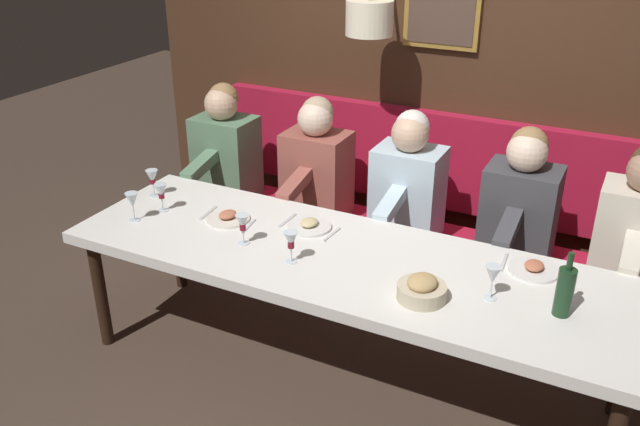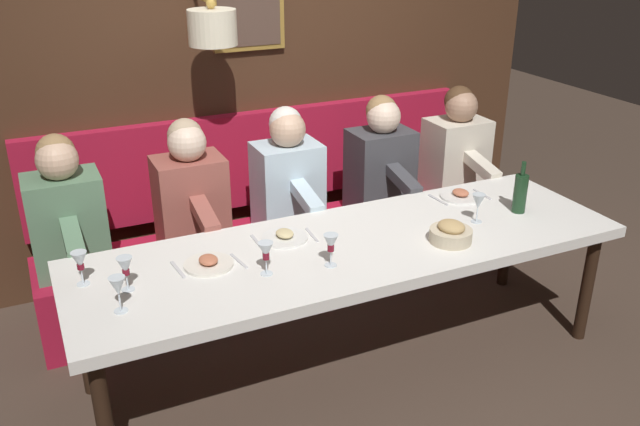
{
  "view_description": "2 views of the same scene",
  "coord_description": "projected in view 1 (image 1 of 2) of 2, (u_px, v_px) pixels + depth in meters",
  "views": [
    {
      "loc": [
        -2.66,
        -1.21,
        2.39
      ],
      "look_at": [
        0.05,
        0.16,
        0.92
      ],
      "focal_mm": 37.94,
      "sensor_mm": 36.0,
      "label": 1
    },
    {
      "loc": [
        -2.74,
        1.46,
        2.28
      ],
      "look_at": [
        0.05,
        0.16,
        0.92
      ],
      "focal_mm": 37.76,
      "sensor_mm": 36.0,
      "label": 2
    }
  ],
  "objects": [
    {
      "name": "banquette_bench",
      "position": [
        402.0,
        265.0,
        4.29
      ],
      "size": [
        0.52,
        3.08,
        0.45
      ],
      "primitive_type": "cube",
      "color": "maroon",
      "rests_on": "ground_plane"
    },
    {
      "name": "diner_near",
      "position": [
        521.0,
        201.0,
        3.75
      ],
      "size": [
        0.6,
        0.4,
        0.79
      ],
      "color": "#3D3D42",
      "rests_on": "banquette_bench"
    },
    {
      "name": "wine_glass_4",
      "position": [
        161.0,
        192.0,
        3.77
      ],
      "size": [
        0.07,
        0.07,
        0.16
      ],
      "color": "silver",
      "rests_on": "dining_table"
    },
    {
      "name": "wine_glass_3",
      "position": [
        243.0,
        224.0,
        3.41
      ],
      "size": [
        0.07,
        0.07,
        0.16
      ],
      "color": "silver",
      "rests_on": "dining_table"
    },
    {
      "name": "place_setting_0",
      "position": [
        534.0,
        269.0,
        3.21
      ],
      "size": [
        0.24,
        0.31,
        0.05
      ],
      "color": "silver",
      "rests_on": "dining_table"
    },
    {
      "name": "diner_middle",
      "position": [
        408.0,
        180.0,
        4.02
      ],
      "size": [
        0.6,
        0.4,
        0.79
      ],
      "color": "silver",
      "rests_on": "banquette_bench"
    },
    {
      "name": "place_setting_2",
      "position": [
        309.0,
        225.0,
        3.62
      ],
      "size": [
        0.24,
        0.31,
        0.05
      ],
      "color": "silver",
      "rests_on": "dining_table"
    },
    {
      "name": "back_wall_panel",
      "position": [
        443.0,
        67.0,
        4.25
      ],
      "size": [
        0.59,
        4.28,
        2.9
      ],
      "color": "#422819",
      "rests_on": "ground_plane"
    },
    {
      "name": "diner_far",
      "position": [
        316.0,
        163.0,
        4.27
      ],
      "size": [
        0.6,
        0.4,
        0.79
      ],
      "color": "#934C42",
      "rests_on": "banquette_bench"
    },
    {
      "name": "place_setting_1",
      "position": [
        228.0,
        218.0,
        3.7
      ],
      "size": [
        0.24,
        0.33,
        0.05
      ],
      "color": "silver",
      "rests_on": "dining_table"
    },
    {
      "name": "wine_glass_2",
      "position": [
        132.0,
        201.0,
        3.65
      ],
      "size": [
        0.07,
        0.07,
        0.16
      ],
      "color": "silver",
      "rests_on": "dining_table"
    },
    {
      "name": "ground_plane",
      "position": [
        342.0,
        374.0,
        3.67
      ],
      "size": [
        12.0,
        12.0,
        0.0
      ],
      "primitive_type": "plane",
      "color": "#423328"
    },
    {
      "name": "wine_glass_1",
      "position": [
        291.0,
        241.0,
        3.25
      ],
      "size": [
        0.07,
        0.07,
        0.16
      ],
      "color": "silver",
      "rests_on": "dining_table"
    },
    {
      "name": "wine_bottle",
      "position": [
        565.0,
        291.0,
        2.84
      ],
      "size": [
        0.08,
        0.08,
        0.3
      ],
      "color": "#19381E",
      "rests_on": "dining_table"
    },
    {
      "name": "diner_nearest",
      "position": [
        638.0,
        223.0,
        3.51
      ],
      "size": [
        0.6,
        0.4,
        0.79
      ],
      "color": "beige",
      "rests_on": "banquette_bench"
    },
    {
      "name": "wine_glass_0",
      "position": [
        152.0,
        178.0,
        3.95
      ],
      "size": [
        0.07,
        0.07,
        0.16
      ],
      "color": "silver",
      "rests_on": "dining_table"
    },
    {
      "name": "dining_table",
      "position": [
        344.0,
        266.0,
        3.38
      ],
      "size": [
        0.9,
        2.88,
        0.74
      ],
      "color": "silver",
      "rests_on": "ground_plane"
    },
    {
      "name": "diner_farthest",
      "position": [
        225.0,
        146.0,
        4.55
      ],
      "size": [
        0.6,
        0.4,
        0.79
      ],
      "color": "#567A5B",
      "rests_on": "banquette_bench"
    },
    {
      "name": "wine_glass_5",
      "position": [
        493.0,
        276.0,
        2.95
      ],
      "size": [
        0.07,
        0.07,
        0.16
      ],
      "color": "silver",
      "rests_on": "dining_table"
    },
    {
      "name": "bread_bowl",
      "position": [
        422.0,
        289.0,
        2.98
      ],
      "size": [
        0.22,
        0.22,
        0.12
      ],
      "color": "beige",
      "rests_on": "dining_table"
    }
  ]
}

